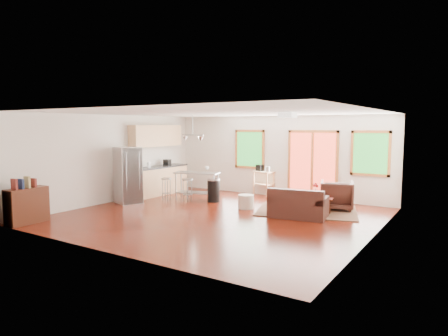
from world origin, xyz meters
The scene contains 28 objects.
floor centered at (0.00, 0.00, -0.01)m, with size 7.50×7.00×0.02m, color #3D0D05.
ceiling centered at (0.00, 0.00, 2.61)m, with size 7.50×7.00×0.02m, color white.
back_wall centered at (0.00, 3.51, 1.30)m, with size 7.50×0.02×2.60m, color silver.
left_wall centered at (-3.76, 0.00, 1.30)m, with size 0.02×7.00×2.60m, color silver.
right_wall centered at (3.76, 0.00, 1.30)m, with size 0.02×7.00×2.60m, color silver.
front_wall centered at (0.00, -3.51, 1.30)m, with size 7.50×0.02×2.60m, color silver.
window_left centered at (-1.00, 3.46, 1.50)m, with size 1.10×0.05×1.30m.
french_doors centered at (1.20, 3.46, 1.10)m, with size 1.60×0.05×2.10m.
window_right centered at (2.90, 3.46, 1.50)m, with size 1.10×0.05×1.30m.
rug centered at (1.68, 1.80, 0.01)m, with size 2.56×1.97×0.03m, color #495936.
loveseat centered at (1.76, 0.96, 0.29)m, with size 1.49×0.97×0.74m.
coffee_table centered at (1.86, 1.77, 0.33)m, with size 1.12×0.91×0.39m.
armchair centered at (2.29, 2.40, 0.44)m, with size 0.85×0.80×0.88m, color #321813.
ottoman centered at (0.95, 2.41, 0.19)m, with size 0.57×0.57×0.38m, color #321813.
pouf centered at (0.13, 1.22, 0.19)m, with size 0.44×0.44×0.38m, color beige.
vase centered at (1.85, 1.96, 0.53)m, with size 0.27×0.27×0.35m.
book centered at (2.19, 1.66, 0.55)m, with size 0.22×0.03×0.30m, color maroon.
cabinets centered at (-3.49, 1.70, 0.93)m, with size 0.64×2.24×2.30m.
refrigerator centered at (-3.21, 0.06, 0.83)m, with size 0.84×0.83×1.66m.
island centered at (-1.79, 1.55, 0.59)m, with size 1.45×0.88×0.86m.
cup centered at (-1.53, 1.71, 1.01)m, with size 0.12×0.09×0.12m, color white.
bar_stool_a centered at (-2.55, 1.00, 0.51)m, with size 0.38×0.38×0.68m.
bar_stool_b centered at (-1.87, 1.17, 0.51)m, with size 0.38×0.38×0.69m.
trash_can centered at (-1.17, 1.54, 0.36)m, with size 0.51×0.51×0.71m.
kitchen_cart centered at (-0.43, 3.35, 0.69)m, with size 0.74×0.56×1.01m.
bookshelf centered at (-3.35, -3.02, 0.44)m, with size 0.41×0.96×1.11m.
ceiling_flush centered at (1.60, 0.60, 2.53)m, with size 0.35×0.35×0.12m, color white.
pendant_light centered at (-1.90, 1.50, 1.90)m, with size 0.80×0.18×0.79m.
Camera 1 is at (5.47, -8.26, 2.27)m, focal length 32.00 mm.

